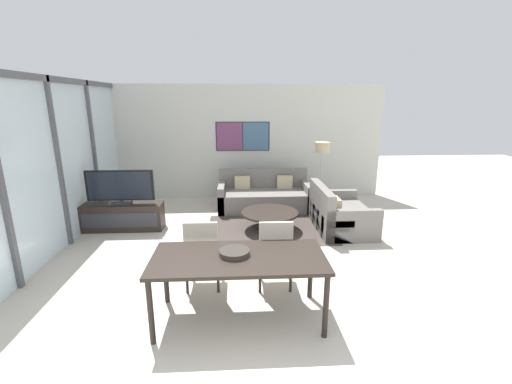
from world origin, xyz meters
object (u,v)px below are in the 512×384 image
sofa_main (264,196)px  floor_lamp (322,153)px  tv_console (123,217)px  television (120,187)px  dining_chair_left (202,251)px  fruit_bowl (234,252)px  dining_chair_centre (275,251)px  dining_table (239,262)px  coffee_table (270,216)px  sofa_side (338,215)px

sofa_main → floor_lamp: (1.29, -0.06, 1.01)m
tv_console → television: 0.58m
dining_chair_left → fruit_bowl: size_ratio=2.89×
television → dining_chair_centre: bearing=-40.4°
dining_table → dining_chair_centre: bearing=53.3°
television → floor_lamp: 4.30m
dining_chair_centre → fruit_bowl: dining_chair_centre is taller
dining_chair_centre → floor_lamp: size_ratio=0.64×
coffee_table → dining_chair_left: size_ratio=1.12×
tv_console → fruit_bowl: size_ratio=4.46×
coffee_table → dining_table: bearing=-102.4°
dining_table → coffee_table: bearing=77.6°
fruit_bowl → coffee_table: bearing=76.4°
coffee_table → dining_chair_centre: dining_chair_centre is taller
sofa_side → floor_lamp: floor_lamp is taller
television → dining_chair_centre: size_ratio=1.29×
dining_chair_left → fruit_bowl: (0.42, -0.63, 0.27)m
television → sofa_side: 4.17m
television → dining_chair_left: 2.86m
tv_console → dining_table: size_ratio=0.79×
sofa_side → fruit_bowl: 3.36m
fruit_bowl → floor_lamp: bearing=64.4°
coffee_table → tv_console: bearing=176.6°
sofa_main → dining_chair_left: 3.66m
dining_table → tv_console: bearing=127.2°
sofa_main → dining_chair_centre: bearing=-92.2°
floor_lamp → dining_chair_centre: bearing=-112.4°
dining_chair_left → television: bearing=127.7°
sofa_side → dining_chair_centre: 2.55m
coffee_table → dining_chair_centre: bearing=-93.7°
sofa_side → sofa_main: bearing=42.4°
dining_chair_left → sofa_main: bearing=72.8°
dining_table → fruit_bowl: (-0.05, 0.04, 0.11)m
tv_console → dining_chair_left: (1.74, -2.25, 0.28)m
dining_chair_centre → sofa_side: bearing=55.1°
sofa_main → fruit_bowl: 4.20m
floor_lamp → coffee_table: bearing=-133.8°
sofa_main → dining_chair_left: bearing=-107.2°
tv_console → coffee_table: bearing=-3.4°
dining_chair_left → dining_chair_centre: (0.94, -0.04, 0.00)m
floor_lamp → fruit_bowl: bearing=-115.6°
tv_console → dining_table: bearing=-52.8°
sofa_side → dining_chair_centre: dining_chair_centre is taller
coffee_table → dining_chair_left: 2.36m
coffee_table → dining_chair_centre: size_ratio=1.12×
tv_console → sofa_main: sofa_main is taller
dining_chair_left → floor_lamp: size_ratio=0.64×
fruit_bowl → dining_chair_left: bearing=123.9°
sofa_main → sofa_side: (1.31, -1.44, -0.00)m
floor_lamp → tv_console: bearing=-163.9°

